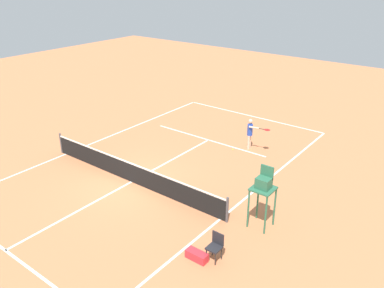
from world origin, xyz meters
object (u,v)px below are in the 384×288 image
Objects in this scene: tennis_ball at (233,149)px; equipment_bag at (197,256)px; player_serving at (251,132)px; courtside_chair_near at (215,245)px; umpire_chair at (263,188)px.

equipment_bag is (-3.62, 8.00, 0.12)m from tennis_ball.
courtside_chair_near is (-3.46, 8.28, -0.45)m from player_serving.
equipment_bag is at bearing 40.97° from courtside_chair_near.
player_serving is 24.42× the size of tennis_ball.
umpire_chair is 2.54× the size of courtside_chair_near.
umpire_chair reaches higher than courtside_chair_near.
player_serving reaches higher than equipment_bag.
umpire_chair is at bearing -96.47° from courtside_chair_near.
courtside_chair_near is at bearing -139.03° from equipment_bag.
umpire_chair is (-4.37, 5.05, 1.57)m from tennis_ball.
tennis_ball is at bearing -65.64° from equipment_bag.
tennis_ball is 0.03× the size of umpire_chair.
equipment_bag is (0.75, 2.95, -1.46)m from umpire_chair.
umpire_chair is 3.37m from equipment_bag.
courtside_chair_near is 0.72m from equipment_bag.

